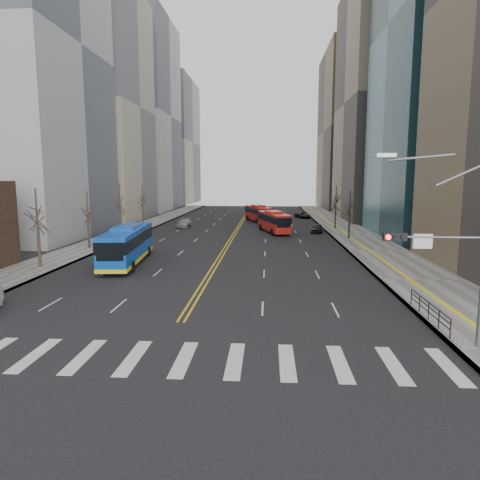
{
  "coord_description": "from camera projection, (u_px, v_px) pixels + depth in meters",
  "views": [
    {
      "loc": [
        4.98,
        -18.48,
        8.24
      ],
      "look_at": [
        2.96,
        12.51,
        3.76
      ],
      "focal_mm": 32.0,
      "sensor_mm": 36.0,
      "label": 1
    }
  ],
  "objects": [
    {
      "name": "ground",
      "position": [
        159.0,
        358.0,
        19.75
      ],
      "size": [
        220.0,
        220.0,
        0.0
      ],
      "primitive_type": "plane",
      "color": "black"
    },
    {
      "name": "sidewalk_right",
      "position": [
        353.0,
        234.0,
        63.05
      ],
      "size": [
        7.0,
        130.0,
        0.15
      ],
      "primitive_type": "cube",
      "color": "slate",
      "rests_on": "ground"
    },
    {
      "name": "sidewalk_left",
      "position": [
        127.0,
        232.0,
        65.25
      ],
      "size": [
        5.0,
        130.0,
        0.15
      ],
      "primitive_type": "cube",
      "color": "slate",
      "rests_on": "ground"
    },
    {
      "name": "crosswalk",
      "position": [
        159.0,
        358.0,
        19.75
      ],
      "size": [
        26.7,
        4.0,
        0.01
      ],
      "color": "silver",
      "rests_on": "ground"
    },
    {
      "name": "centerline",
      "position": [
        239.0,
        226.0,
        74.07
      ],
      "size": [
        0.55,
        100.0,
        0.01
      ],
      "color": "gold",
      "rests_on": "ground"
    },
    {
      "name": "office_towers",
      "position": [
        244.0,
        98.0,
        83.98
      ],
      "size": [
        83.0,
        134.0,
        58.0
      ],
      "color": "gray",
      "rests_on": "ground"
    },
    {
      "name": "signal_mast",
      "position": [
        454.0,
        251.0,
        20.14
      ],
      "size": [
        5.37,
        0.37,
        9.39
      ],
      "color": "slate",
      "rests_on": "ground"
    },
    {
      "name": "pedestrian_railing",
      "position": [
        429.0,
        308.0,
        24.63
      ],
      "size": [
        0.06,
        6.06,
        1.02
      ],
      "color": "black",
      "rests_on": "sidewalk_right"
    },
    {
      "name": "street_trees",
      "position": [
        171.0,
        205.0,
        53.64
      ],
      "size": [
        35.2,
        47.2,
        7.6
      ],
      "color": "#31271E",
      "rests_on": "ground"
    },
    {
      "name": "blue_bus",
      "position": [
        127.0,
        244.0,
        41.6
      ],
      "size": [
        3.95,
        12.92,
        3.69
      ],
      "color": "blue",
      "rests_on": "ground"
    },
    {
      "name": "red_bus_near",
      "position": [
        274.0,
        220.0,
        65.53
      ],
      "size": [
        5.08,
        10.66,
        3.32
      ],
      "color": "red",
      "rests_on": "ground"
    },
    {
      "name": "red_bus_far",
      "position": [
        258.0,
        212.0,
        81.66
      ],
      "size": [
        5.58,
        10.24,
        3.21
      ],
      "color": "red",
      "rests_on": "ground"
    },
    {
      "name": "car_dark_mid",
      "position": [
        317.0,
        228.0,
        65.34
      ],
      "size": [
        2.28,
        4.18,
        1.35
      ],
      "primitive_type": "imported",
      "rotation": [
        0.0,
        0.0,
        -0.18
      ],
      "color": "black",
      "rests_on": "ground"
    },
    {
      "name": "car_silver",
      "position": [
        184.0,
        223.0,
        72.39
      ],
      "size": [
        2.11,
        4.96,
        1.43
      ],
      "primitive_type": "imported",
      "rotation": [
        0.0,
        0.0,
        -0.02
      ],
      "color": "gray",
      "rests_on": "ground"
    },
    {
      "name": "car_dark_far",
      "position": [
        303.0,
        215.0,
        89.27
      ],
      "size": [
        3.49,
        4.88,
        1.23
      ],
      "primitive_type": "imported",
      "rotation": [
        0.0,
        0.0,
        0.36
      ],
      "color": "black",
      "rests_on": "ground"
    }
  ]
}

